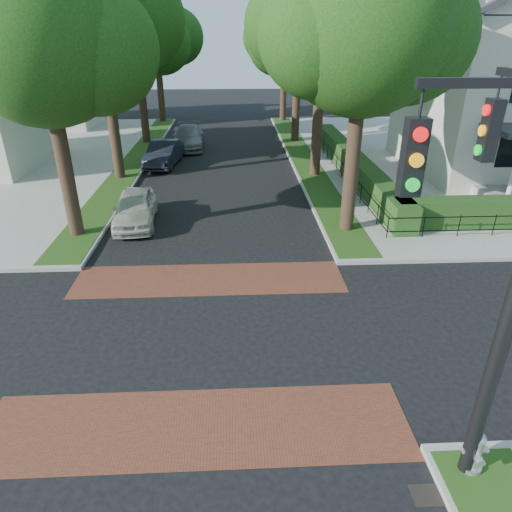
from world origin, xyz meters
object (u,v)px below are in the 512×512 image
Objects in this scene: parked_car_front at (135,208)px; parked_car_rear at (188,137)px; traffic_signal at (507,244)px; parked_car_middle at (164,154)px; fire_hydrant at (475,452)px.

parked_car_rear is (1.08, 14.32, 0.04)m from parked_car_front.
traffic_signal is at bearing -77.41° from parked_car_rear.
parked_car_front is 0.93× the size of parked_car_middle.
traffic_signal is at bearing -62.15° from parked_car_front.
fire_hydrant is (8.61, -22.54, -0.15)m from parked_car_middle.
traffic_signal is 1.91× the size of parked_car_front.
parked_car_rear is 28.28m from fire_hydrant.
parked_car_middle is (-0.03, 9.59, 0.03)m from parked_car_front.
parked_car_rear reaches higher than parked_car_front.
traffic_signal is 1.55× the size of parked_car_rear.
traffic_signal is 28.29m from parked_car_rear.
traffic_signal is 1.77× the size of parked_car_middle.
parked_car_middle reaches higher than parked_car_front.
parked_car_rear is at bearing 104.86° from traffic_signal.
parked_car_rear is (1.11, 4.73, 0.01)m from parked_car_middle.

